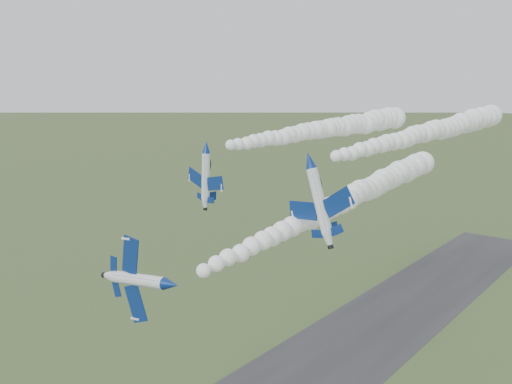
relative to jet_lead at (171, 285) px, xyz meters
The scene contains 6 objects.
jet_lead is the anchor object (origin of this frame).
smoke_trail_jet_lead 42.14m from the jet_lead, 92.17° to the left, with size 5.11×77.78×5.11m, color white, non-canonical shape.
jet_pair_left 32.91m from the jet_lead, 125.36° to the left, with size 9.84×11.59×2.89m.
smoke_trail_jet_pair_left 56.88m from the jet_lead, 103.68° to the left, with size 4.78×52.74×4.78m, color white, non-canonical shape.
jet_pair_right 28.31m from the jet_lead, 86.09° to the left, with size 11.37×14.25×4.68m.
smoke_trail_jet_pair_right 61.23m from the jet_lead, 84.63° to the left, with size 4.65×59.91×4.65m, color white, non-canonical shape.
Camera 1 is at (52.62, -43.99, 53.83)m, focal length 40.00 mm.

